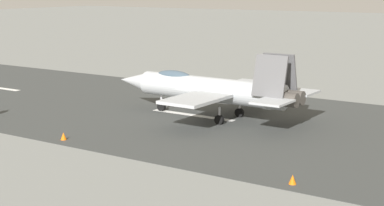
% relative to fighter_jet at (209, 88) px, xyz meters
% --- Properties ---
extents(ground_plane, '(400.00, 400.00, 0.00)m').
position_rel_fighter_jet_xyz_m(ground_plane, '(1.50, -0.06, -2.46)').
color(ground_plane, gray).
extents(runway_strip, '(240.00, 26.00, 0.02)m').
position_rel_fighter_jet_xyz_m(runway_strip, '(1.49, -0.06, -2.45)').
color(runway_strip, '#393C3A').
rests_on(runway_strip, ground).
extents(fighter_jet, '(17.66, 13.07, 5.66)m').
position_rel_fighter_jet_xyz_m(fighter_jet, '(0.00, 0.00, 0.00)').
color(fighter_jet, '#AEB2B7').
rests_on(fighter_jet, ground).
extents(marker_cone_near, '(0.44, 0.44, 0.55)m').
position_rel_fighter_jet_xyz_m(marker_cone_near, '(-12.68, 11.83, -2.19)').
color(marker_cone_near, orange).
rests_on(marker_cone_near, ground).
extents(marker_cone_mid, '(0.44, 0.44, 0.55)m').
position_rel_fighter_jet_xyz_m(marker_cone_mid, '(4.83, 11.83, -2.19)').
color(marker_cone_mid, orange).
rests_on(marker_cone_mid, ground).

